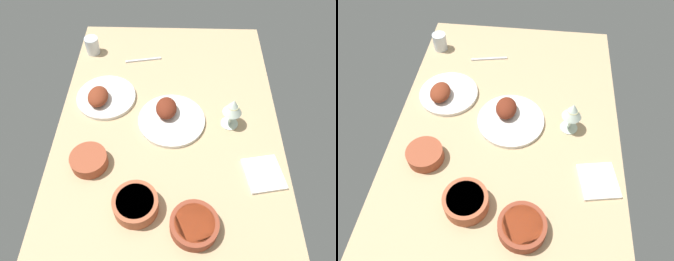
# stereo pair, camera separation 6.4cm
# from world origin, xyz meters

# --- Properties ---
(dining_table) EXTENTS (1.40, 0.90, 0.04)m
(dining_table) POSITION_xyz_m (0.00, 0.00, 0.02)
(dining_table) COLOR tan
(dining_table) RESTS_ON ground
(plate_far_side) EXTENTS (0.27, 0.27, 0.08)m
(plate_far_side) POSITION_xyz_m (-0.07, 0.01, 0.06)
(plate_far_side) COLOR silver
(plate_far_side) RESTS_ON dining_table
(plate_near_viewer) EXTENTS (0.25, 0.25, 0.07)m
(plate_near_viewer) POSITION_xyz_m (-0.17, -0.28, 0.06)
(plate_near_viewer) COLOR silver
(plate_near_viewer) RESTS_ON dining_table
(bowl_cream) EXTENTS (0.15, 0.15, 0.06)m
(bowl_cream) POSITION_xyz_m (0.32, -0.10, 0.07)
(bowl_cream) COLOR #A35133
(bowl_cream) RESTS_ON dining_table
(bowl_pasta) EXTENTS (0.14, 0.14, 0.05)m
(bowl_pasta) POSITION_xyz_m (0.15, -0.29, 0.07)
(bowl_pasta) COLOR brown
(bowl_pasta) RESTS_ON dining_table
(bowl_sauce) EXTENTS (0.16, 0.16, 0.05)m
(bowl_sauce) POSITION_xyz_m (0.38, 0.10, 0.07)
(bowl_sauce) COLOR brown
(bowl_sauce) RESTS_ON dining_table
(wine_glass) EXTENTS (0.08, 0.08, 0.14)m
(wine_glass) POSITION_xyz_m (-0.06, 0.25, 0.14)
(wine_glass) COLOR silver
(wine_glass) RESTS_ON dining_table
(water_tumbler) EXTENTS (0.07, 0.07, 0.08)m
(water_tumbler) POSITION_xyz_m (-0.49, -0.38, 0.08)
(water_tumbler) COLOR silver
(water_tumbler) RESTS_ON dining_table
(folded_napkin) EXTENTS (0.16, 0.15, 0.01)m
(folded_napkin) POSITION_xyz_m (0.18, 0.35, 0.05)
(folded_napkin) COLOR white
(folded_napkin) RESTS_ON dining_table
(fork_loose) EXTENTS (0.04, 0.17, 0.01)m
(fork_loose) POSITION_xyz_m (-0.44, -0.13, 0.04)
(fork_loose) COLOR silver
(fork_loose) RESTS_ON dining_table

